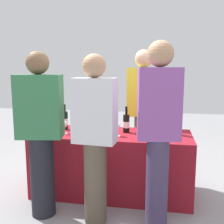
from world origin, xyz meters
TOP-DOWN VIEW (x-y plane):
  - ground_plane at (0.00, 0.00)m, footprint 12.00×12.00m
  - tasting_table at (0.00, 0.00)m, footprint 1.82×0.70m
  - wine_bottle_0 at (-0.61, 0.09)m, footprint 0.08×0.08m
  - wine_bottle_1 at (-0.27, 0.12)m, footprint 0.07×0.07m
  - wine_bottle_2 at (0.16, 0.07)m, footprint 0.08×0.08m
  - wine_bottle_3 at (0.32, 0.07)m, footprint 0.07×0.07m
  - wine_bottle_4 at (0.48, 0.11)m, footprint 0.08×0.08m
  - wine_bottle_5 at (0.64, 0.12)m, footprint 0.07×0.07m
  - wine_bottle_6 at (0.74, 0.06)m, footprint 0.08×0.08m
  - wine_glass_0 at (-0.54, -0.11)m, footprint 0.07×0.07m
  - wine_glass_1 at (0.08, -0.12)m, footprint 0.07×0.07m
  - wine_glass_2 at (0.63, -0.08)m, footprint 0.07×0.07m
  - server_pouring at (0.32, 0.55)m, footprint 0.42×0.25m
  - guest_0 at (-0.60, -0.60)m, footprint 0.47×0.31m
  - guest_1 at (-0.05, -0.64)m, footprint 0.41×0.25m
  - guest_2 at (0.53, -0.62)m, footprint 0.40×0.26m

SIDE VIEW (x-z plane):
  - ground_plane at x=0.00m, z-range 0.00..0.00m
  - tasting_table at x=0.00m, z-range 0.00..0.73m
  - wine_glass_2 at x=0.63m, z-range 0.75..0.89m
  - wine_glass_1 at x=0.08m, z-range 0.76..0.90m
  - wine_glass_0 at x=-0.54m, z-range 0.76..0.91m
  - wine_bottle_3 at x=0.32m, z-range 0.68..0.99m
  - wine_bottle_2 at x=0.16m, z-range 0.68..0.99m
  - wine_bottle_5 at x=0.64m, z-range 0.69..1.00m
  - wine_bottle_0 at x=-0.61m, z-range 0.69..1.00m
  - wine_bottle_4 at x=0.48m, z-range 0.69..1.00m
  - wine_bottle_1 at x=-0.27m, z-range 0.68..1.01m
  - wine_bottle_6 at x=0.74m, z-range 0.68..1.01m
  - guest_1 at x=-0.05m, z-range 0.07..1.67m
  - guest_0 at x=-0.60m, z-range 0.06..1.69m
  - server_pouring at x=0.32m, z-range 0.08..1.79m
  - guest_2 at x=0.53m, z-range 0.09..1.80m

